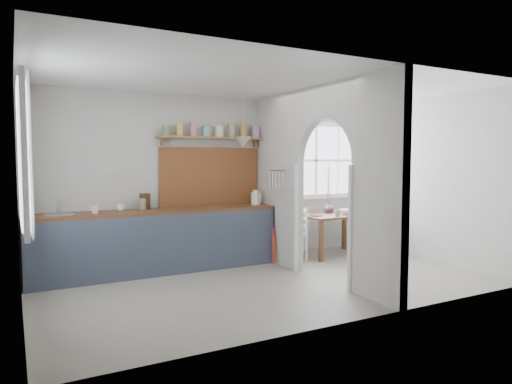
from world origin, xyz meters
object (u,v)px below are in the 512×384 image
vase (329,207)px  chair_left (294,233)px  chair_right (372,226)px  kettle (256,197)px  dining_table (333,235)px

vase → chair_left: bearing=-168.8°
chair_right → kettle: 2.24m
chair_left → vase: (0.82, 0.16, 0.36)m
dining_table → chair_right: (0.78, -0.09, 0.11)m
chair_left → vase: bearing=124.6°
kettle → vase: (1.42, -0.04, -0.23)m
chair_left → dining_table: bearing=109.1°
chair_left → kettle: size_ratio=3.70×
dining_table → chair_left: bearing=174.8°
chair_right → vase: 0.85m
kettle → vase: size_ratio=1.21×
chair_left → kettle: kettle is taller
chair_right → kettle: kettle is taller
chair_right → kettle: size_ratio=3.98×
dining_table → chair_right: size_ratio=1.21×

